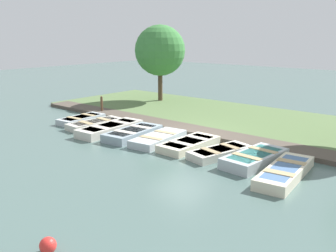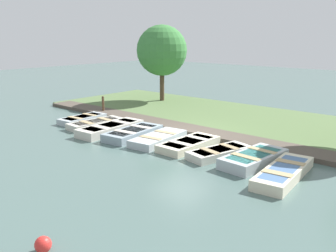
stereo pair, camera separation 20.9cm
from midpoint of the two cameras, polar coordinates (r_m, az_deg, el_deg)
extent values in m
plane|color=#4C6660|center=(16.98, 1.68, -2.04)|extent=(80.00, 80.00, 0.00)
cube|color=#567042|center=(20.98, 10.24, 1.05)|extent=(8.00, 24.00, 0.17)
cube|color=#51473D|center=(18.04, 4.48, -0.82)|extent=(1.37, 23.19, 0.19)
cube|color=#B2BCC1|center=(20.87, -13.34, 1.01)|extent=(2.70, 1.25, 0.31)
cube|color=teal|center=(20.84, -13.36, 1.38)|extent=(2.21, 0.98, 0.02)
cube|color=tan|center=(20.52, -14.41, 1.21)|extent=(0.33, 0.99, 0.03)
cube|color=tan|center=(21.15, -12.34, 1.69)|extent=(0.33, 0.99, 0.03)
cube|color=beige|center=(19.59, -11.37, 0.31)|extent=(2.98, 1.23, 0.32)
cube|color=#994C33|center=(19.56, -11.39, 0.73)|extent=(2.44, 0.97, 0.03)
cube|color=tan|center=(19.26, -12.74, 0.53)|extent=(0.36, 0.97, 0.03)
cube|color=tan|center=(19.86, -10.08, 1.06)|extent=(0.36, 0.97, 0.03)
cube|color=beige|center=(18.29, -9.13, -0.41)|extent=(3.55, 1.39, 0.40)
cube|color=#6B7F51|center=(18.25, -9.15, 0.15)|extent=(2.91, 1.09, 0.03)
cube|color=beige|center=(17.81, -10.68, -0.16)|extent=(0.41, 1.12, 0.03)
cube|color=beige|center=(18.70, -7.70, 0.62)|extent=(0.41, 1.12, 0.03)
cube|color=#8C9EA8|center=(17.34, -5.70, -1.13)|extent=(3.14, 1.58, 0.38)
cube|color=teal|center=(17.29, -5.72, -0.57)|extent=(2.57, 1.25, 0.03)
cube|color=beige|center=(16.86, -6.96, -0.88)|extent=(0.43, 1.18, 0.03)
cube|color=beige|center=(17.72, -4.54, -0.11)|extent=(0.43, 1.18, 0.03)
cube|color=#B2BCC1|center=(16.47, -1.84, -1.95)|extent=(3.06, 1.53, 0.33)
cube|color=#6B7F51|center=(16.43, -1.84, -1.44)|extent=(2.50, 1.21, 0.03)
cube|color=tan|center=(15.99, -2.99, -1.79)|extent=(0.43, 1.11, 0.03)
cube|color=tan|center=(16.87, -0.76, -0.95)|extent=(0.43, 1.11, 0.03)
cube|color=beige|center=(15.69, 2.85, -2.78)|extent=(2.89, 1.27, 0.32)
cube|color=#6B7F51|center=(15.64, 2.86, -2.26)|extent=(2.37, 0.99, 0.03)
cube|color=beige|center=(15.23, 1.58, -2.60)|extent=(0.30, 1.13, 0.03)
cube|color=beige|center=(16.06, 4.06, -1.77)|extent=(0.30, 1.13, 0.03)
cube|color=beige|center=(14.73, 7.53, -4.00)|extent=(2.83, 1.59, 0.31)
cube|color=beige|center=(14.69, 7.55, -3.48)|extent=(2.31, 1.26, 0.02)
cube|color=tan|center=(14.35, 6.08, -3.75)|extent=(0.47, 0.95, 0.03)
cube|color=tan|center=(15.03, 8.96, -3.03)|extent=(0.47, 0.95, 0.03)
cube|color=#B2BCC1|center=(14.08, 12.67, -4.86)|extent=(2.95, 1.45, 0.41)
cube|color=teal|center=(14.03, 12.71, -4.13)|extent=(2.41, 1.14, 0.03)
cube|color=tan|center=(13.58, 11.48, -4.54)|extent=(0.37, 1.15, 0.03)
cube|color=tan|center=(14.46, 13.86, -3.54)|extent=(0.37, 1.15, 0.03)
cube|color=beige|center=(13.04, 16.97, -6.76)|extent=(3.48, 1.40, 0.36)
cube|color=#4C709E|center=(12.98, 17.02, -6.08)|extent=(2.85, 1.11, 0.03)
cube|color=tan|center=(12.39, 16.13, -6.84)|extent=(0.44, 0.99, 0.03)
cube|color=tan|center=(13.56, 17.85, -5.17)|extent=(0.44, 0.99, 0.03)
cylinder|color=brown|center=(22.73, -10.32, 3.05)|extent=(0.14, 0.14, 0.98)
sphere|color=brown|center=(22.64, -10.37, 4.34)|extent=(0.13, 0.13, 0.13)
sphere|color=red|center=(8.89, -18.50, -16.87)|extent=(0.37, 0.37, 0.37)
cylinder|color=#4C3828|center=(25.97, -1.42, 6.45)|extent=(0.31, 0.31, 2.65)
sphere|color=#3D7F3D|center=(25.78, -1.45, 11.44)|extent=(3.42, 3.42, 3.42)
camera|label=1|loc=(0.10, -90.36, -0.09)|focal=40.00mm
camera|label=2|loc=(0.10, 89.64, 0.09)|focal=40.00mm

